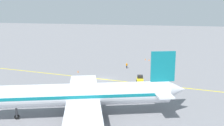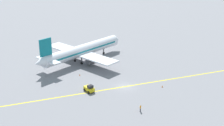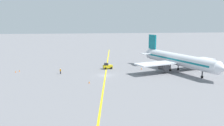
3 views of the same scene
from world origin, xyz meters
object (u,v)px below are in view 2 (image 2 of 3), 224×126
(airplane_at_gate, at_px, (82,51))
(ground_crew_worker, at_px, (140,108))
(traffic_cone_near_nose, at_px, (162,86))
(traffic_cone_mid_apron, at_px, (80,75))
(baggage_tug_white, at_px, (89,88))

(airplane_at_gate, xyz_separation_m, ground_crew_worker, (35.71, -0.75, -2.80))
(airplane_at_gate, height_order, traffic_cone_near_nose, airplane_at_gate)
(airplane_at_gate, relative_size, ground_crew_worker, 20.44)
(traffic_cone_near_nose, height_order, traffic_cone_mid_apron, same)
(ground_crew_worker, height_order, traffic_cone_near_nose, ground_crew_worker)
(baggage_tug_white, xyz_separation_m, ground_crew_worker, (14.61, 6.02, 0.01))
(traffic_cone_mid_apron, bearing_deg, baggage_tug_white, -9.40)
(ground_crew_worker, height_order, traffic_cone_mid_apron, ground_crew_worker)
(airplane_at_gate, bearing_deg, baggage_tug_white, -17.79)
(ground_crew_worker, bearing_deg, airplane_at_gate, 178.80)
(traffic_cone_near_nose, xyz_separation_m, traffic_cone_mid_apron, (-17.40, -16.25, 0.00))
(traffic_cone_mid_apron, bearing_deg, ground_crew_worker, 9.41)
(baggage_tug_white, bearing_deg, traffic_cone_near_nose, 70.09)
(traffic_cone_near_nose, bearing_deg, ground_crew_worker, -56.11)
(baggage_tug_white, height_order, ground_crew_worker, baggage_tug_white)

